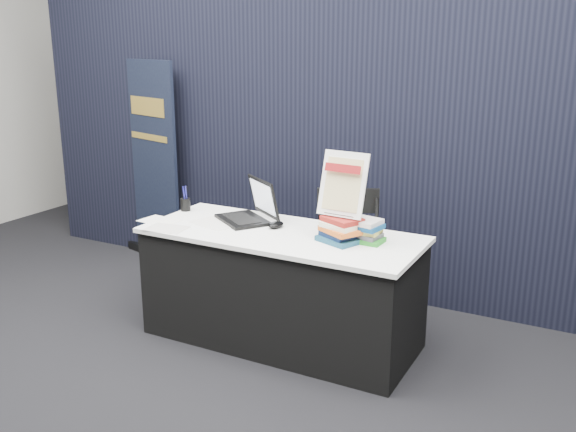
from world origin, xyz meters
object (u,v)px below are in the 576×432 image
Objects in this scene: display_table at (281,287)px; book_stack_tall at (340,229)px; info_sign at (343,185)px; pullup_banner at (152,173)px; stacking_chair at (337,256)px; laptop at (246,210)px; book_stack_short at (365,230)px.

book_stack_tall is (0.41, 0.00, 0.45)m from display_table.
pullup_banner is at bearing 162.26° from info_sign.
display_table is 6.51× the size of book_stack_tall.
laptop is at bearing 167.94° from stacking_chair.
laptop is at bearing -12.70° from pullup_banner.
laptop reaches higher than book_stack_short.
display_table is 0.43m from stacking_chair.
stacking_chair is at bearing 123.36° from info_sign.
book_stack_tall is 0.43m from stacking_chair.
book_stack_tall reaches higher than book_stack_short.
display_table is 0.58m from laptop.
laptop is at bearing 175.73° from book_stack_short.
laptop is 1.18× the size of info_sign.
info_sign is at bearing 25.78° from laptop.
book_stack_short is at bearing 30.15° from laptop.
laptop reaches higher than book_stack_tall.
book_stack_tall is 0.16× the size of pullup_banner.
book_stack_tall is 0.28× the size of stacking_chair.
book_stack_short is (0.13, 0.08, -0.01)m from book_stack_tall.
info_sign is 2.44m from pullup_banner.
display_table is at bearing -179.42° from book_stack_tall.
stacking_chair reaches higher than display_table.
pullup_banner is at bearing 157.15° from book_stack_tall.
book_stack_tall reaches higher than display_table.
info_sign is at bearing -85.97° from stacking_chair.
laptop is 0.82m from info_sign.
display_table is at bearing -11.73° from pullup_banner.
laptop is 1.68m from pullup_banner.
book_stack_short is (0.54, 0.08, 0.44)m from display_table.
info_sign reaches higher than display_table.
book_stack_short is 0.44m from stacking_chair.
stacking_chair is at bearing 47.60° from display_table.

